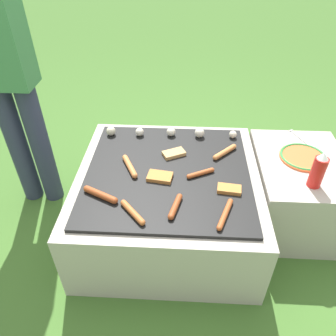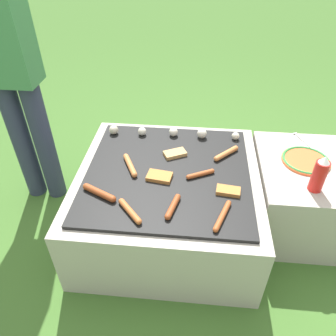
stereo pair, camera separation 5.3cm
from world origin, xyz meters
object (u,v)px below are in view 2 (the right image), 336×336
(person_standing, at_px, (7,57))
(plate_colorful, at_px, (306,160))
(condiment_bottle, at_px, (319,174))
(fork_utensil, at_px, (303,140))
(sausage_front_center, at_px, (200,174))

(person_standing, xyz_separation_m, plate_colorful, (1.52, -0.07, -0.47))
(plate_colorful, height_order, condiment_bottle, condiment_bottle)
(condiment_bottle, bearing_deg, fork_utensil, 84.56)
(condiment_bottle, height_order, fork_utensil, condiment_bottle)
(sausage_front_center, bearing_deg, fork_utensil, 32.45)
(person_standing, distance_m, condiment_bottle, 1.58)
(person_standing, relative_size, condiment_bottle, 8.16)
(sausage_front_center, xyz_separation_m, plate_colorful, (0.55, 0.17, -0.00))
(fork_utensil, bearing_deg, sausage_front_center, -147.55)
(fork_utensil, bearing_deg, person_standing, -175.44)
(person_standing, distance_m, plate_colorful, 1.59)
(sausage_front_center, xyz_separation_m, condiment_bottle, (0.54, -0.05, 0.08))
(condiment_bottle, bearing_deg, person_standing, 169.14)
(sausage_front_center, bearing_deg, condiment_bottle, -4.94)
(fork_utensil, bearing_deg, condiment_bottle, -95.44)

